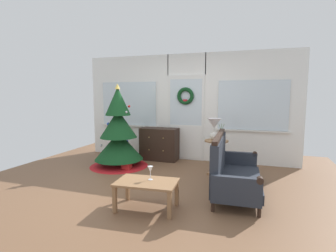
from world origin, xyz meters
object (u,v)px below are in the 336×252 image
(dresser_cabinet, at_px, (159,144))
(side_table, at_px, (216,150))
(wine_glass, at_px, (150,170))
(settee_sofa, at_px, (230,171))
(flower_vase, at_px, (221,135))
(coffee_table, at_px, (147,185))
(christmas_tree, at_px, (119,136))
(gift_box, at_px, (127,166))
(table_lamp, at_px, (214,126))

(dresser_cabinet, relative_size, side_table, 1.35)
(wine_glass, bearing_deg, settee_sofa, 41.17)
(dresser_cabinet, bearing_deg, wine_glass, -72.10)
(flower_vase, distance_m, coffee_table, 2.16)
(christmas_tree, height_order, flower_vase, christmas_tree)
(christmas_tree, height_order, side_table, christmas_tree)
(flower_vase, height_order, coffee_table, flower_vase)
(christmas_tree, height_order, gift_box, christmas_tree)
(dresser_cabinet, bearing_deg, christmas_tree, -129.26)
(dresser_cabinet, xyz_separation_m, table_lamp, (1.40, -0.57, 0.56))
(flower_vase, relative_size, wine_glass, 1.79)
(dresser_cabinet, bearing_deg, gift_box, -108.37)
(side_table, height_order, wine_glass, side_table)
(side_table, relative_size, wine_glass, 3.43)
(christmas_tree, height_order, coffee_table, christmas_tree)
(dresser_cabinet, relative_size, wine_glass, 4.62)
(dresser_cabinet, xyz_separation_m, flower_vase, (1.56, -0.67, 0.39))
(wine_glass, bearing_deg, table_lamp, 73.87)
(coffee_table, bearing_deg, side_table, 71.93)
(side_table, bearing_deg, gift_box, -166.60)
(side_table, bearing_deg, wine_glass, -108.05)
(gift_box, bearing_deg, dresser_cabinet, 71.63)
(wine_glass, bearing_deg, christmas_tree, 130.29)
(settee_sofa, relative_size, flower_vase, 4.71)
(coffee_table, distance_m, wine_glass, 0.22)
(coffee_table, bearing_deg, dresser_cabinet, 106.91)
(christmas_tree, xyz_separation_m, side_table, (2.12, 0.20, -0.20))
(coffee_table, bearing_deg, gift_box, 125.69)
(side_table, xyz_separation_m, wine_glass, (-0.64, -1.95, 0.06))
(dresser_cabinet, xyz_separation_m, gift_box, (-0.35, -1.04, -0.30))
(christmas_tree, distance_m, dresser_cabinet, 1.08)
(christmas_tree, height_order, table_lamp, christmas_tree)
(side_table, relative_size, gift_box, 3.74)
(christmas_tree, distance_m, gift_box, 0.71)
(dresser_cabinet, height_order, gift_box, dresser_cabinet)
(flower_vase, bearing_deg, christmas_tree, -176.46)
(table_lamp, distance_m, gift_box, 2.01)
(dresser_cabinet, xyz_separation_m, coffee_table, (0.80, -2.64, -0.05))
(flower_vase, height_order, gift_box, flower_vase)
(dresser_cabinet, bearing_deg, table_lamp, -22.08)
(side_table, relative_size, flower_vase, 1.91)
(side_table, height_order, table_lamp, table_lamp)
(settee_sofa, distance_m, coffee_table, 1.42)
(flower_vase, xyz_separation_m, coffee_table, (-0.76, -1.97, -0.45))
(table_lamp, bearing_deg, gift_box, -164.93)
(flower_vase, bearing_deg, gift_box, -169.00)
(settee_sofa, height_order, wine_glass, settee_sofa)
(christmas_tree, xyz_separation_m, coffee_table, (1.46, -1.83, -0.34))
(christmas_tree, height_order, wine_glass, christmas_tree)
(christmas_tree, xyz_separation_m, wine_glass, (1.49, -1.75, -0.14))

